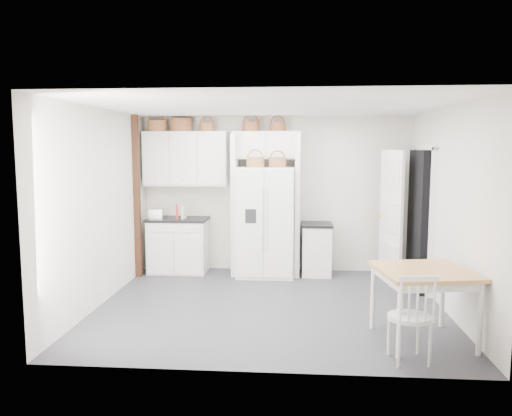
{
  "coord_description": "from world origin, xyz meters",
  "views": [
    {
      "loc": [
        0.31,
        -6.41,
        2.07
      ],
      "look_at": [
        -0.22,
        0.4,
        1.25
      ],
      "focal_mm": 35.0,
      "sensor_mm": 36.0,
      "label": 1
    }
  ],
  "objects": [
    {
      "name": "basket_bridge_b",
      "position": [
        0.03,
        1.83,
        2.42
      ],
      "size": [
        0.25,
        0.25,
        0.14
      ],
      "primitive_type": "cylinder",
      "color": "brown",
      "rests_on": "bridge_cabinet"
    },
    {
      "name": "cookbook_cream",
      "position": [
        -1.5,
        1.62,
        1.03
      ],
      "size": [
        0.06,
        0.15,
        0.22
      ],
      "primitive_type": "cube",
      "rotation": [
        0.0,
        0.0,
        -0.18
      ],
      "color": "beige",
      "rests_on": "counter_left"
    },
    {
      "name": "base_cab_right",
      "position": [
        0.68,
        1.7,
        0.41
      ],
      "size": [
        0.46,
        0.56,
        0.82
      ],
      "primitive_type": "cube",
      "color": "silver",
      "rests_on": "floor"
    },
    {
      "name": "basket_upper_b",
      "position": [
        -1.57,
        1.83,
        2.46
      ],
      "size": [
        0.37,
        0.37,
        0.22
      ],
      "primitive_type": "cylinder",
      "color": "brown",
      "rests_on": "upper_cabinet"
    },
    {
      "name": "doorway_void",
      "position": [
        2.16,
        1.0,
        1.02
      ],
      "size": [
        0.18,
        0.85,
        2.05
      ],
      "primitive_type": "cube",
      "color": "black",
      "rests_on": "floor"
    },
    {
      "name": "basket_bridge_a",
      "position": [
        -0.41,
        1.83,
        2.43
      ],
      "size": [
        0.28,
        0.28,
        0.16
      ],
      "primitive_type": "cylinder",
      "color": "brown",
      "rests_on": "bridge_cabinet"
    },
    {
      "name": "upper_cabinet",
      "position": [
        -1.5,
        1.83,
        1.9
      ],
      "size": [
        1.4,
        0.34,
        0.9
      ],
      "primitive_type": "cube",
      "color": "silver",
      "rests_on": "wall_back"
    },
    {
      "name": "basket_upper_c",
      "position": [
        -1.14,
        1.83,
        2.42
      ],
      "size": [
        0.25,
        0.25,
        0.14
      ],
      "primitive_type": "cylinder",
      "color": "brown",
      "rests_on": "upper_cabinet"
    },
    {
      "name": "toaster",
      "position": [
        -1.97,
        1.62,
        1.0
      ],
      "size": [
        0.23,
        0.14,
        0.16
      ],
      "primitive_type": "cube",
      "rotation": [
        0.0,
        0.0,
        0.06
      ],
      "color": "silver",
      "rests_on": "counter_left"
    },
    {
      "name": "base_cab_left",
      "position": [
        -1.62,
        1.7,
        0.44
      ],
      "size": [
        0.95,
        0.6,
        0.88
      ],
      "primitive_type": "cube",
      "color": "silver",
      "rests_on": "floor"
    },
    {
      "name": "door_slab",
      "position": [
        1.8,
        1.33,
        1.02
      ],
      "size": [
        0.21,
        0.79,
        2.05
      ],
      "primitive_type": "cube",
      "rotation": [
        0.0,
        0.0,
        -1.36
      ],
      "color": "white",
      "rests_on": "floor"
    },
    {
      "name": "counter_left",
      "position": [
        -1.62,
        1.7,
        0.9
      ],
      "size": [
        0.99,
        0.64,
        0.04
      ],
      "primitive_type": "cube",
      "color": "black",
      "rests_on": "base_cab_left"
    },
    {
      "name": "basket_fridge_a",
      "position": [
        -0.31,
        1.5,
        1.85
      ],
      "size": [
        0.28,
        0.28,
        0.15
      ],
      "primitive_type": "cylinder",
      "color": "brown",
      "rests_on": "refrigerator"
    },
    {
      "name": "bridge_cabinet",
      "position": [
        -0.15,
        1.83,
        2.12
      ],
      "size": [
        1.12,
        0.34,
        0.45
      ],
      "primitive_type": "cube",
      "color": "silver",
      "rests_on": "wall_back"
    },
    {
      "name": "ceiling",
      "position": [
        0.0,
        0.0,
        2.6
      ],
      "size": [
        4.5,
        4.5,
        0.0
      ],
      "primitive_type": "plane",
      "color": "white",
      "rests_on": "wall_back"
    },
    {
      "name": "basket_fridge_b",
      "position": [
        0.04,
        1.5,
        1.85
      ],
      "size": [
        0.27,
        0.27,
        0.14
      ],
      "primitive_type": "cylinder",
      "color": "brown",
      "rests_on": "refrigerator"
    },
    {
      "name": "dining_table",
      "position": [
        1.7,
        -1.1,
        0.4
      ],
      "size": [
        1.09,
        1.09,
        0.79
      ],
      "primitive_type": "cube",
      "rotation": [
        0.0,
        0.0,
        0.16
      ],
      "color": "olive",
      "rests_on": "floor"
    },
    {
      "name": "basket_upper_a",
      "position": [
        -1.97,
        1.83,
        2.44
      ],
      "size": [
        0.33,
        0.33,
        0.19
      ],
      "primitive_type": "cylinder",
      "color": "brown",
      "rests_on": "upper_cabinet"
    },
    {
      "name": "refrigerator",
      "position": [
        -0.15,
        1.6,
        0.89
      ],
      "size": [
        0.92,
        0.74,
        1.78
      ],
      "primitive_type": "cube",
      "color": "white",
      "rests_on": "floor"
    },
    {
      "name": "fridge_panel_left",
      "position": [
        -0.66,
        1.7,
        1.15
      ],
      "size": [
        0.08,
        0.6,
        2.3
      ],
      "primitive_type": "cube",
      "color": "silver",
      "rests_on": "floor"
    },
    {
      "name": "wall_back",
      "position": [
        0.0,
        2.0,
        1.3
      ],
      "size": [
        4.5,
        0.0,
        4.5
      ],
      "primitive_type": "plane",
      "rotation": [
        1.57,
        0.0,
        0.0
      ],
      "color": "beige",
      "rests_on": "floor"
    },
    {
      "name": "cookbook_red",
      "position": [
        -1.62,
        1.62,
        1.03
      ],
      "size": [
        0.07,
        0.16,
        0.23
      ],
      "primitive_type": "cube",
      "rotation": [
        0.0,
        0.0,
        0.22
      ],
      "color": "#A51E1C",
      "rests_on": "counter_left"
    },
    {
      "name": "trim_post",
      "position": [
        -2.2,
        1.35,
        1.3
      ],
      "size": [
        0.09,
        0.09,
        2.6
      ],
      "primitive_type": "cube",
      "color": "black",
      "rests_on": "floor"
    },
    {
      "name": "windsor_chair",
      "position": [
        1.44,
        -1.63,
        0.44
      ],
      "size": [
        0.48,
        0.45,
        0.88
      ],
      "primitive_type": "cube",
      "rotation": [
        0.0,
        0.0,
        0.14
      ],
      "color": "silver",
      "rests_on": "floor"
    },
    {
      "name": "counter_right",
      "position": [
        0.68,
        1.7,
        0.84
      ],
      "size": [
        0.5,
        0.59,
        0.04
      ],
      "primitive_type": "cube",
      "color": "black",
      "rests_on": "base_cab_right"
    },
    {
      "name": "floor",
      "position": [
        0.0,
        0.0,
        0.0
      ],
      "size": [
        4.5,
        4.5,
        0.0
      ],
      "primitive_type": "plane",
      "color": "#323139",
      "rests_on": "ground"
    },
    {
      "name": "fridge_panel_right",
      "position": [
        0.36,
        1.7,
        1.15
      ],
      "size": [
        0.08,
        0.6,
        2.3
      ],
      "primitive_type": "cube",
      "color": "silver",
      "rests_on": "floor"
    },
    {
      "name": "wall_right",
      "position": [
        2.25,
        0.0,
        1.3
      ],
      "size": [
        0.0,
        4.0,
        4.0
      ],
      "primitive_type": "plane",
      "rotation": [
        1.57,
        0.0,
        -1.57
      ],
      "color": "beige",
      "rests_on": "floor"
    },
    {
      "name": "wall_left",
      "position": [
        -2.25,
        0.0,
        1.3
      ],
      "size": [
        0.0,
        4.0,
        4.0
      ],
      "primitive_type": "plane",
      "rotation": [
        1.57,
        0.0,
        1.57
      ],
      "color": "beige",
      "rests_on": "floor"
    }
  ]
}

